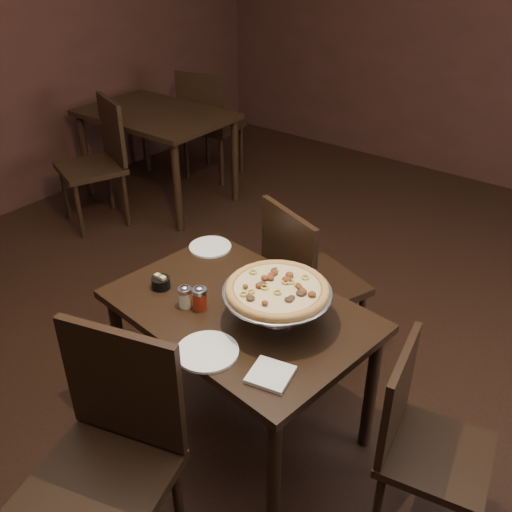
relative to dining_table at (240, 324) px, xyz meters
The scene contains 16 objects.
room 0.82m from the dining_table, 51.52° to the left, with size 6.04×7.04×2.84m.
dining_table is the anchor object (origin of this frame).
background_table 2.67m from the dining_table, 143.77° to the left, with size 1.21×0.80×0.75m.
pizza_stand 0.30m from the dining_table, ahead, with size 0.45×0.45×0.19m.
parmesan_shaker 0.27m from the dining_table, 144.65° to the right, with size 0.06×0.06×0.10m.
pepper_flake_shaker 0.22m from the dining_table, 139.72° to the right, with size 0.06×0.06×0.11m.
packet_caddy 0.40m from the dining_table, 165.16° to the right, with size 0.08×0.08×0.06m.
napkin_stack 0.45m from the dining_table, 36.20° to the right, with size 0.15×0.15×0.02m, color silver.
plate_left 0.54m from the dining_table, 145.24° to the left, with size 0.21×0.21×0.01m, color white.
plate_near 0.33m from the dining_table, 74.10° to the right, with size 0.24×0.24×0.01m, color white.
serving_spatula 0.24m from the dining_table, ahead, with size 0.15×0.15×0.02m.
chair_far 0.61m from the dining_table, 94.26° to the left, with size 0.56×0.56×0.93m.
chair_near 0.78m from the dining_table, 86.85° to the right, with size 0.57×0.57×0.98m.
chair_side 0.86m from the dining_table, ahead, with size 0.45×0.45×0.83m.
bg_chair_far 3.01m from the dining_table, 134.30° to the left, with size 0.53×0.53×0.98m.
bg_chair_near 2.42m from the dining_table, 155.38° to the left, with size 0.58×0.58×0.97m.
Camera 1 is at (1.21, -1.63, 2.14)m, focal length 40.00 mm.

